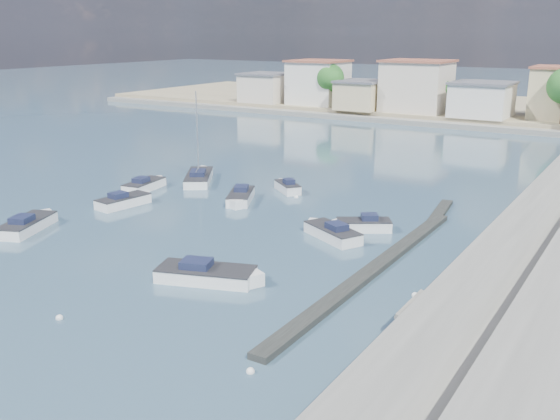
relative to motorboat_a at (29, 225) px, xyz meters
The scene contains 14 objects.
ground 40.24m from the motorboat_a, 62.95° to the left, with size 400.00×400.00×0.00m, color #315062.
breakwater 26.60m from the motorboat_a, 18.67° to the left, with size 2.00×31.02×0.35m.
far_shore_land 89.72m from the motorboat_a, 78.23° to the left, with size 160.00×40.00×1.40m, color gray.
far_shore_quay 69.29m from the motorboat_a, 74.69° to the left, with size 160.00×2.50×0.80m, color slate.
motorboat_a is the anchor object (origin of this frame).
motorboat_b 8.71m from the motorboat_a, 81.60° to the left, with size 2.49×5.23×1.48m.
motorboat_c 22.45m from the motorboat_a, 26.99° to the left, with size 5.20×3.87×1.48m.
motorboat_d 24.74m from the motorboat_a, 31.28° to the left, with size 4.22×3.50×1.48m.
motorboat_e 13.79m from the motorboat_a, 95.31° to the left, with size 2.50×5.24×1.48m.
motorboat_f 22.55m from the motorboat_a, 62.70° to the left, with size 3.61×3.27×1.48m.
motorboat_g 17.15m from the motorboat_a, 58.79° to the left, with size 3.84×5.26×1.48m.
motorboat_h 17.79m from the motorboat_a, ahead, with size 6.50×4.05×1.48m.
sailboat 18.96m from the motorboat_a, 87.36° to the left, with size 5.60×6.87×9.00m.
mooring_buoys 24.65m from the motorboat_a, 16.50° to the left, with size 19.38×34.31×0.38m.
Camera 1 is at (21.05, -23.56, 14.26)m, focal length 40.00 mm.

